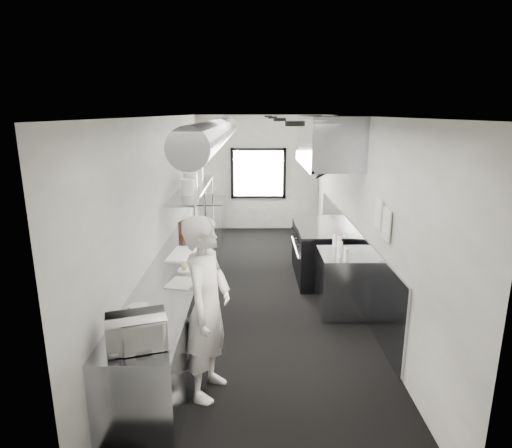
{
  "coord_description": "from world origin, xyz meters",
  "views": [
    {
      "loc": [
        -0.14,
        -6.52,
        2.86
      ],
      "look_at": [
        -0.09,
        -0.2,
        1.21
      ],
      "focal_mm": 30.09,
      "sensor_mm": 36.0,
      "label": 1
    }
  ],
  "objects_px": {
    "knife_block": "(184,227)",
    "squeeze_bottle_c": "(341,248)",
    "far_work_table": "(210,219)",
    "deli_tub_a": "(135,310)",
    "bottle_station": "(341,283)",
    "cutting_board": "(188,254)",
    "plate_stack_b": "(190,181)",
    "pass_shelf": "(194,189)",
    "squeeze_bottle_d": "(339,243)",
    "microwave": "(137,332)",
    "exhaust_hood": "(327,141)",
    "small_plate": "(185,270)",
    "range": "(319,251)",
    "squeeze_bottle_a": "(346,254)",
    "plate_stack_a": "(187,187)",
    "deli_tub_b": "(142,309)",
    "prep_counter": "(186,278)",
    "squeeze_bottle_e": "(335,240)",
    "plate_stack_d": "(197,173)",
    "line_cook": "(207,308)",
    "plate_stack_c": "(195,176)",
    "squeeze_bottle_b": "(339,252)"
  },
  "relations": [
    {
      "from": "knife_block",
      "to": "squeeze_bottle_c",
      "type": "bearing_deg",
      "value": 0.71
    },
    {
      "from": "far_work_table",
      "to": "deli_tub_a",
      "type": "height_order",
      "value": "deli_tub_a"
    },
    {
      "from": "bottle_station",
      "to": "cutting_board",
      "type": "distance_m",
      "value": 2.25
    },
    {
      "from": "plate_stack_b",
      "to": "bottle_station",
      "type": "bearing_deg",
      "value": -30.77
    },
    {
      "from": "pass_shelf",
      "to": "squeeze_bottle_d",
      "type": "relative_size",
      "value": 15.37
    },
    {
      "from": "microwave",
      "to": "squeeze_bottle_c",
      "type": "xyz_separation_m",
      "value": [
        2.25,
        2.49,
        -0.05
      ]
    },
    {
      "from": "exhaust_hood",
      "to": "cutting_board",
      "type": "distance_m",
      "value": 2.98
    },
    {
      "from": "small_plate",
      "to": "far_work_table",
      "type": "bearing_deg",
      "value": 91.76
    },
    {
      "from": "bottle_station",
      "to": "squeeze_bottle_c",
      "type": "height_order",
      "value": "squeeze_bottle_c"
    },
    {
      "from": "small_plate",
      "to": "squeeze_bottle_c",
      "type": "bearing_deg",
      "value": 17.65
    },
    {
      "from": "range",
      "to": "squeeze_bottle_a",
      "type": "height_order",
      "value": "squeeze_bottle_a"
    },
    {
      "from": "plate_stack_a",
      "to": "knife_block",
      "type": "bearing_deg",
      "value": 145.58
    },
    {
      "from": "far_work_table",
      "to": "deli_tub_b",
      "type": "height_order",
      "value": "deli_tub_b"
    },
    {
      "from": "range",
      "to": "plate_stack_b",
      "type": "xyz_separation_m",
      "value": [
        -2.23,
        -0.0,
        1.25
      ]
    },
    {
      "from": "deli_tub_b",
      "to": "small_plate",
      "type": "relative_size",
      "value": 0.76
    },
    {
      "from": "prep_counter",
      "to": "squeeze_bottle_e",
      "type": "relative_size",
      "value": 30.83
    },
    {
      "from": "bottle_station",
      "to": "plate_stack_b",
      "type": "bearing_deg",
      "value": 149.23
    },
    {
      "from": "prep_counter",
      "to": "far_work_table",
      "type": "xyz_separation_m",
      "value": [
        0.0,
        3.7,
        0.0
      ]
    },
    {
      "from": "far_work_table",
      "to": "cutting_board",
      "type": "relative_size",
      "value": 1.8
    },
    {
      "from": "knife_block",
      "to": "plate_stack_d",
      "type": "height_order",
      "value": "plate_stack_d"
    },
    {
      "from": "line_cook",
      "to": "plate_stack_c",
      "type": "distance_m",
      "value": 3.83
    },
    {
      "from": "plate_stack_a",
      "to": "squeeze_bottle_a",
      "type": "distance_m",
      "value": 2.74
    },
    {
      "from": "bottle_station",
      "to": "plate_stack_c",
      "type": "xyz_separation_m",
      "value": [
        -2.32,
        1.84,
        1.29
      ]
    },
    {
      "from": "squeeze_bottle_c",
      "to": "squeeze_bottle_d",
      "type": "distance_m",
      "value": 0.2
    },
    {
      "from": "plate_stack_b",
      "to": "squeeze_bottle_e",
      "type": "xyz_separation_m",
      "value": [
        2.29,
        -1.08,
        -0.73
      ]
    },
    {
      "from": "far_work_table",
      "to": "cutting_board",
      "type": "bearing_deg",
      "value": -88.6
    },
    {
      "from": "prep_counter",
      "to": "plate_stack_b",
      "type": "bearing_deg",
      "value": 92.24
    },
    {
      "from": "squeeze_bottle_a",
      "to": "squeeze_bottle_e",
      "type": "height_order",
      "value": "squeeze_bottle_e"
    },
    {
      "from": "pass_shelf",
      "to": "deli_tub_b",
      "type": "xyz_separation_m",
      "value": [
        -0.06,
        -3.59,
        -0.59
      ]
    },
    {
      "from": "deli_tub_b",
      "to": "plate_stack_c",
      "type": "distance_m",
      "value": 3.81
    },
    {
      "from": "deli_tub_a",
      "to": "squeeze_bottle_e",
      "type": "height_order",
      "value": "squeeze_bottle_e"
    },
    {
      "from": "plate_stack_b",
      "to": "prep_counter",
      "type": "bearing_deg",
      "value": -87.76
    },
    {
      "from": "plate_stack_c",
      "to": "plate_stack_d",
      "type": "relative_size",
      "value": 1.01
    },
    {
      "from": "exhaust_hood",
      "to": "plate_stack_a",
      "type": "xyz_separation_m",
      "value": [
        -2.28,
        -0.43,
        -0.69
      ]
    },
    {
      "from": "pass_shelf",
      "to": "plate_stack_c",
      "type": "distance_m",
      "value": 0.25
    },
    {
      "from": "deli_tub_a",
      "to": "plate_stack_b",
      "type": "relative_size",
      "value": 0.43
    },
    {
      "from": "exhaust_hood",
      "to": "knife_block",
      "type": "height_order",
      "value": "exhaust_hood"
    },
    {
      "from": "range",
      "to": "line_cook",
      "type": "xyz_separation_m",
      "value": [
        -1.64,
        -3.27,
        0.48
      ]
    },
    {
      "from": "far_work_table",
      "to": "squeeze_bottle_e",
      "type": "xyz_separation_m",
      "value": [
        2.24,
        -3.58,
        0.55
      ]
    },
    {
      "from": "small_plate",
      "to": "cutting_board",
      "type": "height_order",
      "value": "cutting_board"
    },
    {
      "from": "prep_counter",
      "to": "plate_stack_a",
      "type": "bearing_deg",
      "value": 92.65
    },
    {
      "from": "squeeze_bottle_b",
      "to": "exhaust_hood",
      "type": "bearing_deg",
      "value": 88.72
    },
    {
      "from": "exhaust_hood",
      "to": "cutting_board",
      "type": "xyz_separation_m",
      "value": [
        -2.15,
        -1.45,
        -1.48
      ]
    },
    {
      "from": "microwave",
      "to": "plate_stack_b",
      "type": "height_order",
      "value": "plate_stack_b"
    },
    {
      "from": "prep_counter",
      "to": "squeeze_bottle_a",
      "type": "height_order",
      "value": "squeeze_bottle_a"
    },
    {
      "from": "cutting_board",
      "to": "squeeze_bottle_c",
      "type": "relative_size",
      "value": 3.84
    },
    {
      "from": "small_plate",
      "to": "plate_stack_a",
      "type": "bearing_deg",
      "value": 96.1
    },
    {
      "from": "range",
      "to": "squeeze_bottle_e",
      "type": "xyz_separation_m",
      "value": [
        0.05,
        -1.08,
        0.53
      ]
    },
    {
      "from": "knife_block",
      "to": "squeeze_bottle_d",
      "type": "bearing_deg",
      "value": 4.96
    },
    {
      "from": "pass_shelf",
      "to": "squeeze_bottle_c",
      "type": "bearing_deg",
      "value": -36.45
    }
  ]
}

